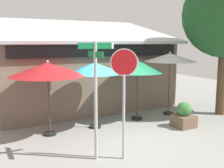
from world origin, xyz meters
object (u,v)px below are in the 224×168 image
stop_sign (124,85)px  patio_umbrella_teal_center (95,69)px  patio_umbrella_ivory_far_right (170,58)px  sidewalk_planter (184,116)px  patio_umbrella_crimson_left (48,70)px  patio_umbrella_forest_green_right (137,67)px  street_sign_post (96,89)px

stop_sign → patio_umbrella_teal_center: (0.48, 2.85, 0.16)m
patio_umbrella_teal_center → patio_umbrella_ivory_far_right: (3.64, 0.16, 0.28)m
patio_umbrella_teal_center → patio_umbrella_ivory_far_right: bearing=2.5°
sidewalk_planter → patio_umbrella_crimson_left: bearing=161.7°
stop_sign → sidewalk_planter: size_ratio=3.14×
stop_sign → patio_umbrella_forest_green_right: bearing=50.9°
patio_umbrella_crimson_left → sidewalk_planter: size_ratio=2.69×
street_sign_post → stop_sign: street_sign_post is taller
street_sign_post → patio_umbrella_ivory_far_right: (4.78, 2.67, 0.54)m
patio_umbrella_crimson_left → street_sign_post: bearing=-77.3°
patio_umbrella_ivory_far_right → stop_sign: bearing=-143.8°
street_sign_post → patio_umbrella_forest_green_right: bearing=40.7°
sidewalk_planter → patio_umbrella_forest_green_right: bearing=120.2°
patio_umbrella_ivory_far_right → sidewalk_planter: patio_umbrella_ivory_far_right is taller
stop_sign → street_sign_post: bearing=152.5°
patio_umbrella_forest_green_right → sidewalk_planter: bearing=-59.8°
stop_sign → patio_umbrella_crimson_left: 3.12m
street_sign_post → stop_sign: (0.66, -0.34, 0.11)m
stop_sign → patio_umbrella_teal_center: bearing=80.4°
stop_sign → sidewalk_planter: (3.43, 1.33, -1.64)m
patio_umbrella_forest_green_right → stop_sign: bearing=-129.1°
patio_umbrella_forest_green_right → patio_umbrella_ivory_far_right: patio_umbrella_ivory_far_right is taller
patio_umbrella_ivory_far_right → sidewalk_planter: bearing=-112.1°
patio_umbrella_crimson_left → patio_umbrella_ivory_far_right: (5.35, 0.15, 0.23)m
stop_sign → sidewalk_planter: 4.03m
patio_umbrella_ivory_far_right → street_sign_post: bearing=-150.8°
patio_umbrella_teal_center → patio_umbrella_ivory_far_right: patio_umbrella_ivory_far_right is taller
patio_umbrella_crimson_left → sidewalk_planter: patio_umbrella_crimson_left is taller
patio_umbrella_teal_center → patio_umbrella_ivory_far_right: 3.65m
stop_sign → patio_umbrella_ivory_far_right: bearing=36.2°
stop_sign → patio_umbrella_teal_center: size_ratio=1.20×
stop_sign → patio_umbrella_teal_center: 2.90m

